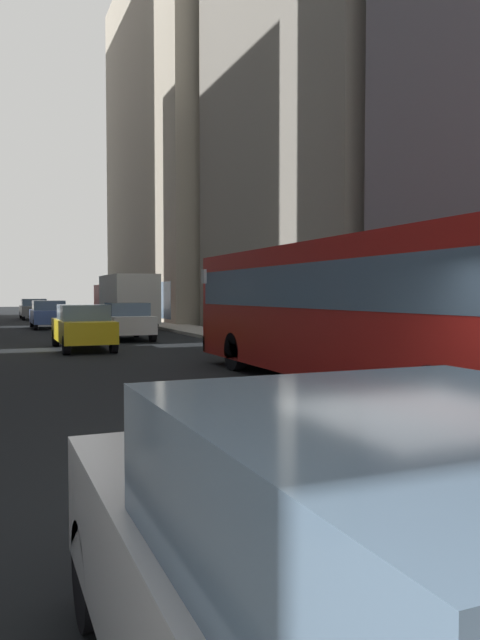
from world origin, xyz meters
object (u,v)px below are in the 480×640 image
Objects in this scene: car_white_van at (127,321)px; car_yellow_taxi at (83,327)px; box_truck at (125,300)px; car_blue_hatchback at (48,314)px; car_silver_sedan at (411,617)px; transit_bus at (347,305)px; car_grey_wagon at (34,309)px; dalmatian_dog at (383,403)px.

car_white_van is 0.88× the size of car_yellow_taxi.
box_truck is (4.00, 12.00, 0.84)m from car_yellow_taxi.
box_truck reaches higher than car_white_van.
car_blue_hatchback is (-2.40, 10.38, 0.00)m from car_white_van.
car_silver_sedan is (-1.60, -34.70, 0.00)m from car_blue_hatchback.
car_white_van is at bearing -76.98° from car_blue_hatchback.
box_truck is at bearing 80.19° from car_silver_sedan.
car_grey_wagon is at bearing 95.88° from transit_bus.
car_grey_wagon is (-2.40, 23.74, 0.01)m from car_white_van.
car_yellow_taxi and car_silver_sedan have the same top height.
transit_bus is at bearing -83.95° from car_white_van.
car_white_van is 19.26m from dalmatian_dog.
car_yellow_taxi is at bearing -108.43° from box_truck.
dalmatian_dog is (3.53, 5.06, -0.31)m from car_silver_sedan.
transit_bus is 2.92× the size of car_white_van.
car_silver_sedan is at bearing -99.81° from box_truck.
transit_bus reaches higher than car_white_van.
car_white_van is 0.88× the size of car_silver_sedan.
dalmatian_dog is (-2.07, -4.16, -1.26)m from transit_bus.
transit_bus is 1.54× the size of box_truck.
car_grey_wagon is 4.85× the size of dalmatian_dog.
car_blue_hatchback is 4.70m from box_truck.
box_truck reaches higher than car_grey_wagon.
car_white_van is 24.64m from car_silver_sedan.
box_truck is at bearing 85.66° from dalmatian_dog.
box_truck is at bearing 90.00° from transit_bus.
car_blue_hatchback is at bearing 90.00° from car_yellow_taxi.
car_yellow_taxi is 0.60× the size of box_truck.
car_grey_wagon is 1.13× the size of car_blue_hatchback.
box_truck reaches higher than car_silver_sedan.
car_yellow_taxi reaches higher than dalmatian_dog.
dalmatian_dog is (-0.47, -19.25, -0.31)m from car_white_van.
transit_bus reaches higher than car_silver_sedan.
dalmatian_dog is at bearing -116.49° from transit_bus.
box_truck is (4.00, -15.67, 0.84)m from car_grey_wagon.
car_white_van is 4.11× the size of dalmatian_dog.
car_white_van reaches higher than dalmatian_dog.
car_white_van is at bearing 80.66° from car_silver_sedan.
car_yellow_taxi is 12.68m from box_truck.
transit_bus is 39.05m from car_grey_wagon.
dalmatian_dog is (-2.07, -27.32, -1.15)m from box_truck.
car_silver_sedan is (-1.60, -48.05, -0.00)m from car_grey_wagon.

